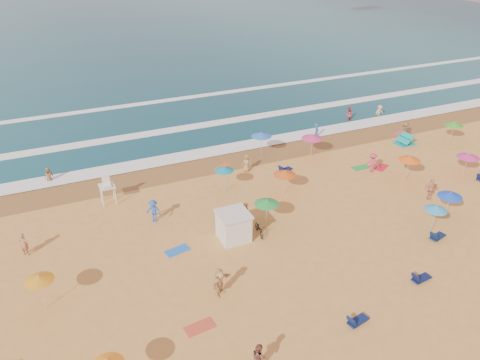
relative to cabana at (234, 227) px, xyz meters
name	(u,v)px	position (x,y,z in m)	size (l,w,h in m)	color
ground	(303,226)	(5.34, -0.66, -1.00)	(220.00, 220.00, 0.00)	gold
ocean	(106,30)	(5.34, 83.34, -1.00)	(220.00, 140.00, 0.18)	#0C4756
wet_sand	(236,159)	(5.34, 11.84, -0.99)	(220.00, 220.00, 0.00)	olive
surf_foam	(204,127)	(5.34, 20.66, -0.90)	(200.00, 18.70, 0.05)	white
cabana	(234,227)	(0.00, 0.00, 0.00)	(2.00, 2.00, 2.00)	silver
cabana_roof	(233,214)	(0.00, 0.00, 1.06)	(2.20, 2.20, 0.12)	silver
bicycle	(259,229)	(1.90, -0.30, -0.53)	(0.62, 1.78, 0.93)	black
lifeguard_stand	(108,192)	(-7.27, 8.62, 0.05)	(1.20, 1.20, 2.10)	white
beach_umbrellas	(289,198)	(4.61, 0.33, 1.09)	(54.99, 29.59, 0.80)	#2F9BD6
loungers	(400,226)	(11.76, -3.85, -0.83)	(43.10, 18.98, 0.34)	#101652
towels	(319,237)	(5.67, -2.44, -0.98)	(40.33, 29.40, 0.03)	#DB5D1B
popup_tents	(452,154)	(24.26, 3.46, -0.40)	(5.23, 11.62, 1.20)	#FF387A
beachgoers	(297,187)	(7.21, 3.48, -0.18)	(45.89, 28.00, 2.14)	#DCB073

